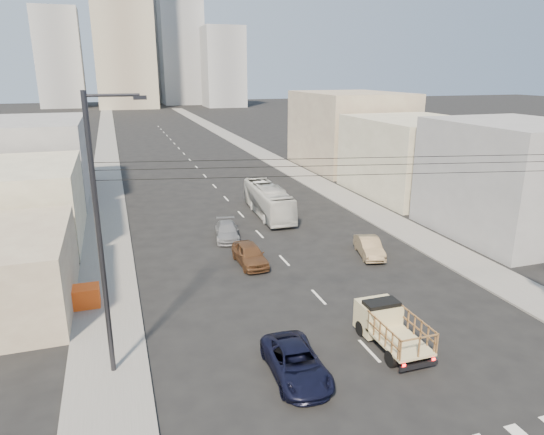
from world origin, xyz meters
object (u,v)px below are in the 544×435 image
sedan_tan (369,247)px  streetlamp_left (102,233)px  sedan_brown (250,254)px  sedan_grey (227,231)px  navy_pickup (296,363)px  city_bus (268,200)px  flatbed_pickup (390,324)px  crate_stack (83,297)px

sedan_tan → streetlamp_left: size_ratio=0.34×
sedan_brown → sedan_grey: sedan_brown is taller
navy_pickup → sedan_grey: navy_pickup is taller
navy_pickup → city_bus: bearing=77.2°
navy_pickup → sedan_grey: bearing=88.2°
flatbed_pickup → streetlamp_left: bearing=171.8°
sedan_grey → crate_stack: crate_stack is taller
sedan_grey → navy_pickup: bearing=-84.4°
sedan_grey → crate_stack: size_ratio=2.37×
navy_pickup → sedan_brown: (1.54, 12.84, 0.08)m
flatbed_pickup → city_bus: size_ratio=0.45×
flatbed_pickup → city_bus: city_bus is taller
city_bus → flatbed_pickup: bearing=-91.1°
sedan_grey → streetlamp_left: size_ratio=0.36×
sedan_tan → sedan_grey: size_ratio=0.94×
sedan_tan → sedan_grey: sedan_tan is taller
flatbed_pickup → city_bus: bearing=87.0°
city_bus → sedan_tan: bearing=-70.9°
streetlamp_left → crate_stack: bearing=103.2°
sedan_tan → navy_pickup: bearing=-116.6°
navy_pickup → crate_stack: navy_pickup is taller
navy_pickup → sedan_brown: bearing=85.3°
navy_pickup → sedan_tan: bearing=51.5°
city_bus → sedan_tan: (3.71, -12.03, -0.71)m
flatbed_pickup → streetlamp_left: 13.75m
sedan_grey → crate_stack: (-10.26, -8.95, 0.07)m
streetlamp_left → sedan_grey: bearing=61.2°
city_bus → streetlamp_left: (-13.74, -21.02, 5.06)m
navy_pickup → crate_stack: 13.14m
sedan_tan → streetlamp_left: (-17.45, -8.99, 5.77)m
city_bus → navy_pickup: bearing=-103.0°
sedan_tan → crate_stack: size_ratio=2.23×
crate_stack → streetlamp_left: bearing=-76.8°
sedan_tan → crate_stack: 19.18m
city_bus → sedan_brown: city_bus is taller
flatbed_pickup → crate_stack: bearing=148.6°
sedan_brown → sedan_grey: size_ratio=1.00×
flatbed_pickup → city_bus: (1.20, 22.82, 0.28)m
sedan_brown → sedan_tan: 8.59m
sedan_brown → sedan_grey: (-0.27, 5.69, -0.11)m
sedan_tan → sedan_grey: bearing=156.4°
navy_pickup → streetlamp_left: size_ratio=0.39×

